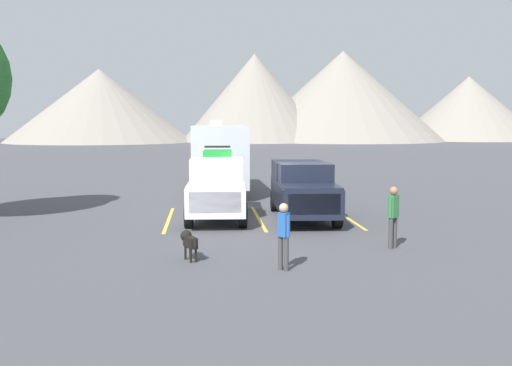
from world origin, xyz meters
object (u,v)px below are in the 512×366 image
object	(u,v)px
pickup_truck_b	(303,188)
pickup_truck_a	(217,185)
person_a	(393,213)
person_b	(284,232)
dog	(189,240)
camper_trailer_a	(217,154)

from	to	relation	value
pickup_truck_b	pickup_truck_a	bearing A→B (deg)	173.85
pickup_truck_a	pickup_truck_b	world-z (taller)	pickup_truck_a
person_a	person_b	size ratio (longest dim) A/B	1.08
pickup_truck_b	dog	distance (m)	7.35
camper_trailer_a	person_b	distance (m)	15.53
pickup_truck_b	person_a	distance (m)	5.56
pickup_truck_a	person_b	distance (m)	7.86
pickup_truck_a	person_b	size ratio (longest dim) A/B	3.39
person_a	dog	world-z (taller)	person_a
pickup_truck_a	person_a	bearing A→B (deg)	-49.94
camper_trailer_a	person_b	size ratio (longest dim) A/B	5.67
pickup_truck_a	person_b	xyz separation A→B (m)	(1.39, -7.73, -0.29)
camper_trailer_a	person_b	xyz separation A→B (m)	(1.22, -15.44, -1.01)
dog	camper_trailer_a	bearing A→B (deg)	85.77
person_b	dog	world-z (taller)	person_b
camper_trailer_a	pickup_truck_b	bearing A→B (deg)	-69.79
person_b	dog	size ratio (longest dim) A/B	2.01
camper_trailer_a	dog	bearing A→B (deg)	-94.23
camper_trailer_a	person_a	world-z (taller)	camper_trailer_a
pickup_truck_b	person_a	xyz separation A→B (m)	(1.62, -5.32, -0.12)
pickup_truck_b	camper_trailer_a	xyz separation A→B (m)	(-2.96, 8.05, 0.82)
pickup_truck_a	camper_trailer_a	world-z (taller)	camper_trailer_a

